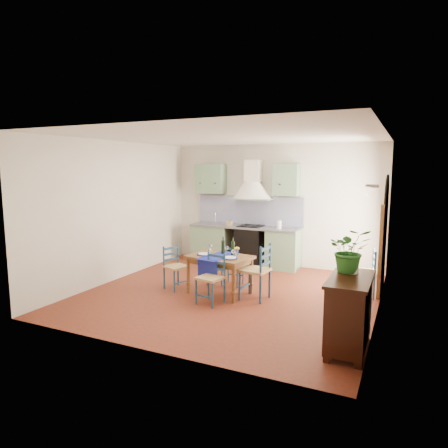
% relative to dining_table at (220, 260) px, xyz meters
% --- Properties ---
extents(floor, '(5.00, 5.00, 0.00)m').
position_rel_dining_table_xyz_m(floor, '(0.17, 0.06, -0.62)').
color(floor, '#4F2311').
rests_on(floor, ground).
extents(back_wall, '(5.00, 0.96, 2.80)m').
position_rel_dining_table_xyz_m(back_wall, '(-0.30, 2.35, 0.43)').
color(back_wall, beige).
rests_on(back_wall, ground).
extents(right_wall, '(0.26, 5.00, 2.80)m').
position_rel_dining_table_xyz_m(right_wall, '(2.66, 0.34, 0.72)').
color(right_wall, beige).
rests_on(right_wall, ground).
extents(left_wall, '(0.04, 5.00, 2.80)m').
position_rel_dining_table_xyz_m(left_wall, '(-2.33, 0.06, 0.78)').
color(left_wall, beige).
rests_on(left_wall, ground).
extents(ceiling, '(5.00, 5.00, 0.01)m').
position_rel_dining_table_xyz_m(ceiling, '(0.17, 0.06, 2.19)').
color(ceiling, silver).
rests_on(ceiling, back_wall).
extents(dining_table, '(1.19, 0.93, 1.01)m').
position_rel_dining_table_xyz_m(dining_table, '(0.00, 0.00, 0.00)').
color(dining_table, brown).
rests_on(dining_table, ground).
extents(chair_near, '(0.46, 0.46, 0.85)m').
position_rel_dining_table_xyz_m(chair_near, '(0.10, -0.53, -0.18)').
color(chair_near, navy).
rests_on(chair_near, ground).
extents(chair_far, '(0.38, 0.38, 0.79)m').
position_rel_dining_table_xyz_m(chair_far, '(-0.01, 0.58, -0.21)').
color(chair_far, navy).
rests_on(chair_far, ground).
extents(chair_left, '(0.49, 0.49, 0.81)m').
position_rel_dining_table_xyz_m(chair_left, '(-0.89, -0.08, -0.20)').
color(chair_left, navy).
rests_on(chair_left, ground).
extents(chair_right, '(0.49, 0.49, 0.98)m').
position_rel_dining_table_xyz_m(chair_right, '(0.71, -0.01, -0.11)').
color(chair_right, navy).
rests_on(chair_right, ground).
extents(chair_spare, '(0.46, 0.46, 0.85)m').
position_rel_dining_table_xyz_m(chair_spare, '(2.40, 0.96, -0.18)').
color(chair_spare, navy).
rests_on(chair_spare, ground).
extents(sideboard, '(0.50, 1.05, 0.94)m').
position_rel_dining_table_xyz_m(sideboard, '(2.43, -1.35, -0.11)').
color(sideboard, black).
rests_on(sideboard, ground).
extents(potted_plant, '(0.63, 0.58, 0.58)m').
position_rel_dining_table_xyz_m(potted_plant, '(2.38, -1.11, 0.61)').
color(potted_plant, '#1F5D1D').
rests_on(potted_plant, sideboard).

